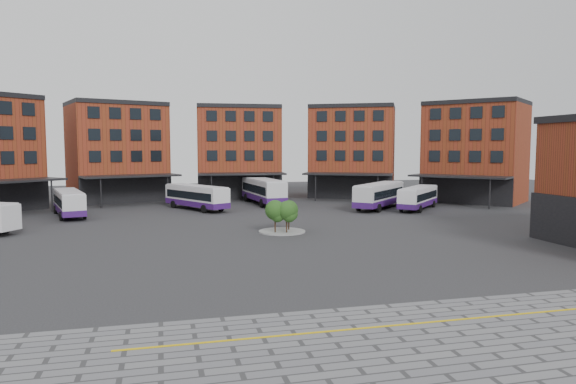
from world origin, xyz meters
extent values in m
plane|color=#28282B|center=(0.00, 0.00, 0.00)|extent=(160.00, 160.00, 0.00)
cube|color=gold|center=(2.00, -14.00, 0.03)|extent=(26.00, 0.15, 0.02)
cube|color=black|center=(-26.63, 31.58, 4.00)|extent=(12.61, 11.97, 0.25)
cylinder|color=black|center=(-22.05, 33.28, 2.00)|extent=(0.20, 0.20, 4.00)
cube|color=maroon|center=(-15.30, 46.44, 7.00)|extent=(15.55, 13.69, 14.00)
cube|color=black|center=(-13.72, 41.85, 2.00)|extent=(12.45, 4.71, 4.00)
cube|color=black|center=(-15.30, 46.44, 14.30)|extent=(15.65, 13.97, 0.60)
cube|color=black|center=(-13.66, 41.66, 9.20)|extent=(10.87, 3.87, 8.00)
cube|color=black|center=(-12.96, 39.63, 4.00)|extent=(13.72, 8.39, 0.25)
cylinder|color=black|center=(-16.67, 36.45, 2.00)|extent=(0.20, 0.20, 4.00)
cylinder|color=black|center=(-8.07, 39.41, 2.00)|extent=(0.20, 0.20, 4.00)
cube|color=maroon|center=(3.28, 48.89, 7.00)|extent=(13.67, 10.88, 14.00)
cube|color=black|center=(2.94, 44.05, 2.00)|extent=(13.00, 1.41, 4.00)
cube|color=black|center=(3.28, 48.89, 14.30)|extent=(13.69, 11.18, 0.60)
cube|color=black|center=(2.93, 43.85, 9.20)|extent=(11.42, 0.95, 8.00)
cube|color=black|center=(2.78, 41.70, 4.00)|extent=(13.28, 5.30, 0.25)
cylinder|color=black|center=(-1.89, 40.22, 2.00)|extent=(0.20, 0.20, 4.00)
cylinder|color=black|center=(7.19, 39.59, 2.00)|extent=(0.20, 0.20, 4.00)
cube|color=maroon|center=(21.34, 43.88, 7.00)|extent=(16.12, 14.81, 14.00)
cube|color=black|center=(19.14, 39.56, 2.00)|extent=(11.81, 6.35, 4.00)
cube|color=black|center=(21.34, 43.88, 14.30)|extent=(16.26, 15.08, 0.60)
cube|color=black|center=(19.04, 39.38, 9.20)|extent=(10.26, 5.33, 8.00)
cube|color=black|center=(18.07, 37.46, 4.00)|extent=(13.58, 9.82, 0.25)
cylinder|color=black|center=(13.20, 37.92, 2.00)|extent=(0.20, 0.20, 4.00)
cylinder|color=black|center=(21.31, 33.79, 2.00)|extent=(0.20, 0.20, 4.00)
cube|color=maroon|center=(36.00, 32.21, 7.00)|extent=(16.02, 16.39, 14.00)
cube|color=black|center=(32.29, 29.09, 2.00)|extent=(8.74, 10.28, 4.00)
cube|color=black|center=(36.00, 32.21, 14.30)|extent=(16.25, 16.58, 0.60)
cube|color=black|center=(32.14, 28.96, 9.20)|extent=(7.47, 8.86, 8.00)
cube|color=black|center=(30.49, 27.58, 4.00)|extent=(11.73, 12.79, 0.25)
cylinder|color=black|center=(26.19, 29.91, 2.00)|extent=(0.20, 0.20, 4.00)
cylinder|color=black|center=(32.03, 22.94, 2.00)|extent=(0.20, 0.20, 4.00)
cylinder|color=gray|center=(2.00, 12.00, 0.06)|extent=(4.40, 4.40, 0.12)
cylinder|color=#332114|center=(1.20, 11.40, 0.78)|extent=(0.14, 0.14, 1.56)
sphere|color=#1B4216|center=(1.20, 11.40, 2.18)|extent=(1.87, 1.87, 1.87)
sphere|color=#1B4216|center=(1.40, 11.25, 1.71)|extent=(1.31, 1.31, 1.31)
cylinder|color=#332114|center=(2.80, 12.60, 0.73)|extent=(0.14, 0.14, 1.45)
sphere|color=#1B4216|center=(2.80, 12.60, 2.04)|extent=(1.79, 1.79, 1.79)
sphere|color=#1B4216|center=(3.00, 12.45, 1.60)|extent=(1.26, 1.26, 1.26)
cylinder|color=#332114|center=(2.20, 11.00, 0.77)|extent=(0.14, 0.14, 1.54)
sphere|color=#1B4216|center=(2.20, 11.00, 2.16)|extent=(1.78, 1.78, 1.78)
sphere|color=#1B4216|center=(2.40, 10.85, 1.70)|extent=(1.25, 1.25, 1.25)
cylinder|color=black|center=(-23.08, 17.50, 0.47)|extent=(0.96, 0.70, 0.94)
cube|color=silver|center=(-19.35, 28.61, 1.71)|extent=(5.09, 10.84, 2.36)
cube|color=black|center=(-19.35, 28.61, 1.88)|extent=(4.92, 10.04, 0.91)
cube|color=silver|center=(-19.35, 28.61, 2.93)|extent=(4.88, 10.41, 0.12)
cube|color=black|center=(-20.70, 33.61, 1.92)|extent=(2.00, 0.65, 1.06)
cube|color=#3B1664|center=(-19.35, 28.61, 0.87)|extent=(5.14, 10.89, 0.67)
cylinder|color=black|center=(-21.39, 31.56, 0.48)|extent=(0.53, 1.00, 0.96)
cylinder|color=black|center=(-19.07, 32.19, 0.48)|extent=(0.53, 1.00, 0.96)
cylinder|color=black|center=(-19.62, 25.02, 0.48)|extent=(0.53, 1.00, 0.96)
cylinder|color=black|center=(-17.30, 25.65, 0.48)|extent=(0.53, 1.00, 0.96)
cube|color=silver|center=(-4.64, 31.49, 1.78)|extent=(7.59, 10.81, 2.45)
cube|color=black|center=(-4.64, 31.49, 1.95)|extent=(7.21, 10.08, 0.95)
cube|color=silver|center=(-4.64, 31.49, 3.05)|extent=(7.29, 10.38, 0.12)
cube|color=black|center=(-7.30, 36.19, 2.00)|extent=(1.91, 1.15, 1.10)
cube|color=#3B1664|center=(-4.64, 31.49, 0.90)|extent=(7.65, 10.87, 0.70)
cylinder|color=black|center=(-7.46, 33.94, 0.50)|extent=(0.75, 1.02, 1.00)
cylinder|color=black|center=(-5.28, 35.17, 0.50)|extent=(0.75, 1.02, 1.00)
cylinder|color=black|center=(-4.00, 27.81, 0.50)|extent=(0.75, 1.02, 1.00)
cylinder|color=black|center=(-1.82, 29.04, 0.50)|extent=(0.75, 1.02, 1.00)
cube|color=silver|center=(4.92, 35.89, 2.03)|extent=(4.08, 12.78, 2.80)
cube|color=black|center=(4.92, 35.89, 2.23)|extent=(4.04, 11.79, 1.08)
cube|color=silver|center=(4.92, 35.89, 3.48)|extent=(3.91, 12.27, 0.14)
cube|color=black|center=(4.31, 42.04, 2.28)|extent=(2.43, 0.36, 1.26)
cube|color=#3B1664|center=(4.92, 35.89, 1.03)|extent=(4.12, 12.83, 0.80)
cylinder|color=black|center=(3.11, 39.75, 0.57)|extent=(0.45, 1.17, 1.14)
cylinder|color=black|center=(5.95, 40.03, 0.57)|extent=(0.45, 1.17, 1.14)
cylinder|color=black|center=(3.90, 31.75, 0.57)|extent=(0.45, 1.17, 1.14)
cylinder|color=black|center=(6.74, 32.03, 0.57)|extent=(0.45, 1.17, 1.14)
cube|color=silver|center=(18.51, 26.95, 1.88)|extent=(10.04, 10.22, 2.60)
cube|color=black|center=(18.51, 26.95, 2.07)|extent=(9.43, 9.59, 1.01)
cube|color=silver|center=(18.51, 26.95, 3.24)|extent=(9.64, 9.81, 0.13)
cube|color=black|center=(22.51, 31.06, 2.12)|extent=(1.70, 1.66, 1.17)
cube|color=#3B1664|center=(18.51, 26.95, 0.96)|extent=(10.10, 10.28, 0.74)
cylinder|color=black|center=(20.17, 30.55, 0.53)|extent=(0.97, 0.98, 1.06)
cylinder|color=black|center=(22.07, 28.70, 0.53)|extent=(0.97, 0.98, 1.06)
cylinder|color=black|center=(14.96, 25.20, 0.53)|extent=(0.97, 0.98, 1.06)
cylinder|color=black|center=(16.86, 23.35, 0.53)|extent=(0.97, 0.98, 1.06)
cube|color=white|center=(22.96, 24.87, 1.66)|extent=(8.77, 9.04, 2.29)
cube|color=black|center=(22.96, 24.87, 1.82)|extent=(8.25, 8.48, 0.89)
cube|color=silver|center=(22.96, 24.87, 2.85)|extent=(8.42, 8.67, 0.11)
cube|color=black|center=(26.43, 28.52, 1.87)|extent=(1.52, 1.46, 1.03)
cube|color=#3B1664|center=(22.96, 24.87, 0.84)|extent=(8.83, 9.09, 0.65)
cylinder|color=black|center=(24.38, 28.06, 0.47)|extent=(0.85, 0.87, 0.93)
cylinder|color=black|center=(26.07, 26.45, 0.47)|extent=(0.85, 0.87, 0.93)
cylinder|color=black|center=(19.84, 23.30, 0.47)|extent=(0.85, 0.87, 0.93)
cylinder|color=black|center=(21.53, 21.69, 0.47)|extent=(0.85, 0.87, 0.93)
camera|label=1|loc=(-8.96, -34.51, 7.97)|focal=32.00mm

